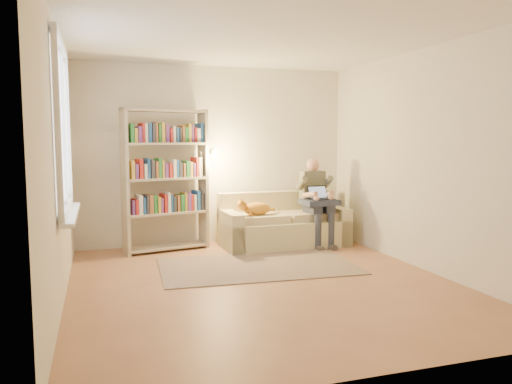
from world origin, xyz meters
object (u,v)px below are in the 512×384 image
object	(u,v)px
cat	(258,208)
bookshelf	(166,173)
person	(316,196)
sofa	(283,226)
laptop	(315,196)

from	to	relation	value
cat	bookshelf	world-z (taller)	bookshelf
person	bookshelf	world-z (taller)	bookshelf
sofa	person	size ratio (longest dim) A/B	1.44
sofa	bookshelf	bearing A→B (deg)	172.94
sofa	person	world-z (taller)	person
sofa	laptop	bearing A→B (deg)	-32.26
person	bookshelf	size ratio (longest dim) A/B	0.65
cat	bookshelf	distance (m)	1.36
cat	bookshelf	size ratio (longest dim) A/B	0.31
person	cat	distance (m)	0.90
person	laptop	world-z (taller)	person
sofa	bookshelf	world-z (taller)	bookshelf
laptop	bookshelf	world-z (taller)	bookshelf
laptop	bookshelf	xyz separation A→B (m)	(-2.05, 0.39, 0.35)
sofa	bookshelf	size ratio (longest dim) A/B	0.93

